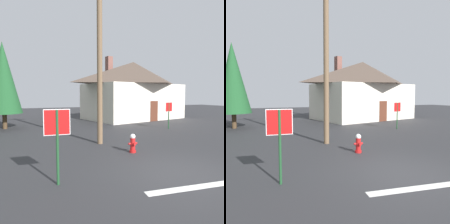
{
  "view_description": "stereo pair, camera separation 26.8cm",
  "coord_description": "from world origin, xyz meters",
  "views": [
    {
      "loc": [
        -4.76,
        -5.64,
        2.57
      ],
      "look_at": [
        -0.89,
        3.97,
        1.76
      ],
      "focal_mm": 34.59,
      "sensor_mm": 36.0,
      "label": 1
    },
    {
      "loc": [
        -4.51,
        -5.74,
        2.57
      ],
      "look_at": [
        -0.89,
        3.97,
        1.76
      ],
      "focal_mm": 34.59,
      "sensor_mm": 36.0,
      "label": 2
    }
  ],
  "objects": [
    {
      "name": "ground_plane",
      "position": [
        0.0,
        0.0,
        -0.05
      ],
      "size": [
        80.0,
        80.0,
        0.1
      ],
      "primitive_type": "cube",
      "color": "#2D2D30"
    },
    {
      "name": "lane_stop_bar",
      "position": [
        0.27,
        -1.16,
        0.0
      ],
      "size": [
        4.41,
        0.71,
        0.01
      ],
      "primitive_type": "cube",
      "rotation": [
        0.0,
        0.0,
        -0.09
      ],
      "color": "silver",
      "rests_on": "ground"
    },
    {
      "name": "stop_sign_near",
      "position": [
        -3.95,
        0.53,
        1.56
      ],
      "size": [
        0.74,
        0.08,
        2.18
      ],
      "color": "#1E4C28",
      "rests_on": "ground"
    },
    {
      "name": "fire_hydrant",
      "position": [
        -0.34,
        2.85,
        0.42
      ],
      "size": [
        0.43,
        0.36,
        0.85
      ],
      "color": "red",
      "rests_on": "ground"
    },
    {
      "name": "utility_pole",
      "position": [
        -1.13,
        5.1,
        4.89
      ],
      "size": [
        1.6,
        0.28,
        9.42
      ],
      "color": "brown",
      "rests_on": "ground"
    },
    {
      "name": "stop_sign_far",
      "position": [
        5.39,
        7.95,
        1.45
      ],
      "size": [
        0.71,
        0.17,
        2.04
      ],
      "color": "#1E4C28",
      "rests_on": "ground"
    },
    {
      "name": "house",
      "position": [
        6.29,
        15.54,
        3.2
      ],
      "size": [
        12.0,
        9.06,
        6.66
      ],
      "color": "silver",
      "rests_on": "ground"
    },
    {
      "name": "pine_tree_short_left",
      "position": [
        -6.26,
        12.62,
        3.87
      ],
      "size": [
        2.63,
        2.63,
        6.58
      ],
      "color": "#4C3823",
      "rests_on": "ground"
    }
  ]
}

